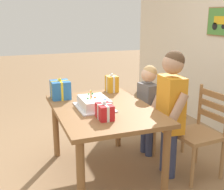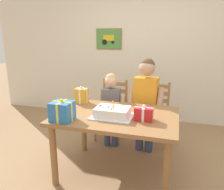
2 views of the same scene
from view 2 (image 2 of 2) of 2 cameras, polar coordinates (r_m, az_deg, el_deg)
ground_plane at (r=2.77m, az=1.14°, el=-19.58°), size 20.00×20.00×0.00m
back_wall at (r=4.24m, az=8.53°, el=11.00°), size 6.40×0.11×2.60m
dining_table at (r=2.47m, az=1.22°, el=-7.20°), size 1.33×0.95×0.74m
birthday_cake at (r=2.35m, az=0.11°, el=-4.55°), size 0.44×0.34×0.19m
gift_box_red_large at (r=2.27m, az=8.29°, el=-4.87°), size 0.19×0.13×0.17m
gift_box_beside_cake at (r=2.86m, az=-7.93°, el=-0.16°), size 0.16×0.13×0.23m
gift_box_corner_small at (r=2.29m, az=-12.84°, el=-4.12°), size 0.22×0.21×0.23m
chair_left at (r=3.46m, az=-0.04°, el=-3.74°), size 0.45×0.45×0.92m
chair_right at (r=3.34m, az=11.12°, el=-4.72°), size 0.45×0.45×0.92m
child_older at (r=2.97m, az=8.82°, el=-0.41°), size 0.49×0.29×1.31m
child_younger at (r=3.11m, az=-0.25°, el=-2.18°), size 0.40×0.24×1.09m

